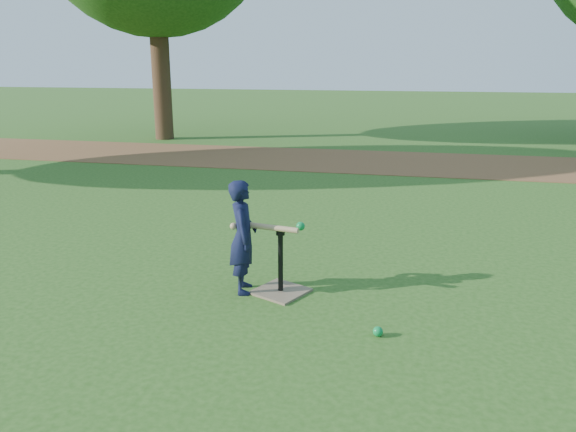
# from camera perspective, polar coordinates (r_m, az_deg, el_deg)

# --- Properties ---
(ground) EXTENTS (80.00, 80.00, 0.00)m
(ground) POSITION_cam_1_polar(r_m,az_deg,el_deg) (5.02, 1.70, -8.68)
(ground) COLOR #285116
(ground) RESTS_ON ground
(dirt_strip) EXTENTS (24.00, 3.00, 0.01)m
(dirt_strip) POSITION_cam_1_polar(r_m,az_deg,el_deg) (12.21, 8.70, 5.50)
(dirt_strip) COLOR brown
(dirt_strip) RESTS_ON ground
(child) EXTENTS (0.35, 0.44, 1.04)m
(child) POSITION_cam_1_polar(r_m,az_deg,el_deg) (5.09, -4.60, -2.12)
(child) COLOR black
(child) RESTS_ON ground
(wiffle_ball_ground) EXTENTS (0.08, 0.08, 0.08)m
(wiffle_ball_ground) POSITION_cam_1_polar(r_m,az_deg,el_deg) (4.47, 9.12, -11.51)
(wiffle_ball_ground) COLOR #0B8139
(wiffle_ball_ground) RESTS_ON ground
(batting_tee) EXTENTS (0.57, 0.57, 0.61)m
(batting_tee) POSITION_cam_1_polar(r_m,az_deg,el_deg) (5.17, -0.76, -6.64)
(batting_tee) COLOR #78644C
(batting_tee) RESTS_ON ground
(swing_action) EXTENTS (0.66, 0.19, 0.08)m
(swing_action) POSITION_cam_1_polar(r_m,az_deg,el_deg) (5.01, -1.80, -1.10)
(swing_action) COLOR tan
(swing_action) RESTS_ON ground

